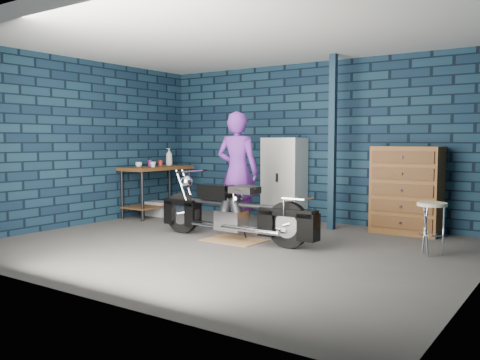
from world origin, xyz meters
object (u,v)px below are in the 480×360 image
object	(u,v)px
storage_bin	(159,209)
tool_chest	(407,190)
workbench	(157,191)
motorcycle	(234,206)
shop_stool	(431,229)
locker	(284,180)
person	(238,172)

from	to	relation	value
storage_bin	tool_chest	size ratio (longest dim) A/B	0.33
workbench	tool_chest	xyz separation A→B (m)	(4.30, 0.80, 0.19)
motorcycle	storage_bin	xyz separation A→B (m)	(-2.48, 1.10, -0.34)
tool_chest	shop_stool	bearing A→B (deg)	-61.99
locker	storage_bin	bearing A→B (deg)	-160.43
person	tool_chest	size ratio (longest dim) A/B	1.40
storage_bin	shop_stool	world-z (taller)	shop_stool
motorcycle	person	size ratio (longest dim) A/B	1.19
shop_stool	workbench	bearing A→B (deg)	174.48
workbench	shop_stool	size ratio (longest dim) A/B	2.19
workbench	storage_bin	distance (m)	0.32
person	storage_bin	size ratio (longest dim) A/B	4.28
person	storage_bin	world-z (taller)	person
storage_bin	shop_stool	distance (m)	4.99
person	locker	size ratio (longest dim) A/B	1.27
workbench	person	distance (m)	2.23
workbench	person	world-z (taller)	person
workbench	tool_chest	bearing A→B (deg)	10.50
person	tool_chest	bearing A→B (deg)	-160.16
workbench	person	xyz separation A→B (m)	(2.13, -0.47, 0.45)
motorcycle	workbench	bearing A→B (deg)	158.10
person	storage_bin	bearing A→B (deg)	-23.54
storage_bin	tool_chest	world-z (taller)	tool_chest
storage_bin	motorcycle	bearing A→B (deg)	-23.91
storage_bin	locker	world-z (taller)	locker
tool_chest	workbench	bearing A→B (deg)	-169.50
tool_chest	motorcycle	bearing A→B (deg)	-133.75
person	motorcycle	bearing A→B (deg)	110.80
motorcycle	tool_chest	size ratio (longest dim) A/B	1.67
tool_chest	shop_stool	world-z (taller)	tool_chest
storage_bin	shop_stool	xyz separation A→B (m)	(4.96, -0.50, 0.19)
motorcycle	storage_bin	bearing A→B (deg)	157.61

